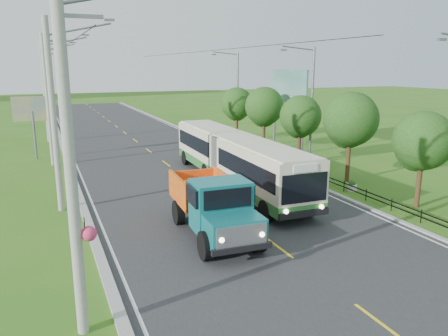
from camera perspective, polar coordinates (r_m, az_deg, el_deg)
ground at (r=19.06m, az=7.28°, el=-10.37°), size 240.00×240.00×0.00m
road at (r=36.94m, az=-8.39°, el=1.19°), size 14.00×120.00×0.02m
curb_left at (r=35.88m, az=-19.58°, el=0.31°), size 0.40×120.00×0.15m
curb_right at (r=39.28m, az=1.76°, el=2.10°), size 0.30×120.00×0.10m
edge_line_left at (r=35.92m, az=-18.70°, el=0.31°), size 0.12×120.00×0.00m
edge_line_right at (r=39.08m, az=1.09°, el=2.00°), size 0.12×120.00×0.00m
centre_dash at (r=19.05m, az=7.28°, el=-10.31°), size 0.12×2.20×0.00m
railing_right at (r=34.39m, az=7.21°, el=0.83°), size 0.04×40.00×0.60m
pole_nearest at (r=12.35m, az=-19.17°, el=0.10°), size 3.51×0.44×10.00m
pole_near at (r=24.18m, az=-21.31°, el=6.38°), size 3.51×0.32×10.00m
pole_mid at (r=36.14m, az=-21.99°, el=8.27°), size 3.51×0.32×10.00m
pole_far at (r=48.12m, az=-22.33°, el=9.22°), size 3.51×0.32×10.00m
tree_second at (r=25.77m, az=24.39°, el=2.92°), size 3.18×3.26×5.30m
tree_third at (r=30.05m, az=16.12°, el=5.78°), size 3.60×3.62×6.00m
tree_fourth at (r=34.93m, az=9.91°, el=6.40°), size 3.24×3.31×5.40m
tree_fifth at (r=40.05m, az=5.27°, el=7.76°), size 3.48×3.52×5.80m
tree_back at (r=45.43m, az=1.68°, el=8.19°), size 3.30×3.36×5.50m
streetlight_mid at (r=35.12m, az=11.21°, el=8.54°), size 3.02×0.20×9.07m
streetlight_far at (r=47.36m, az=1.62°, el=9.91°), size 3.02×0.20×9.07m
planter_near at (r=28.33m, az=16.36°, el=-2.30°), size 0.64×0.64×0.67m
planter_mid at (r=34.69m, az=8.07°, el=0.89°), size 0.64×0.64×0.67m
planter_far at (r=41.62m, az=2.43°, el=3.05°), size 0.64×0.64×0.67m
billboard_left at (r=39.23m, az=-23.75°, el=6.62°), size 3.00×0.20×5.20m
billboard_right at (r=41.03m, az=8.47°, el=9.89°), size 0.24×6.00×7.30m
bus at (r=28.01m, az=1.45°, el=1.55°), size 3.11×16.82×3.23m
dump_truck at (r=19.73m, az=-1.35°, el=-4.47°), size 2.92×6.85×2.83m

